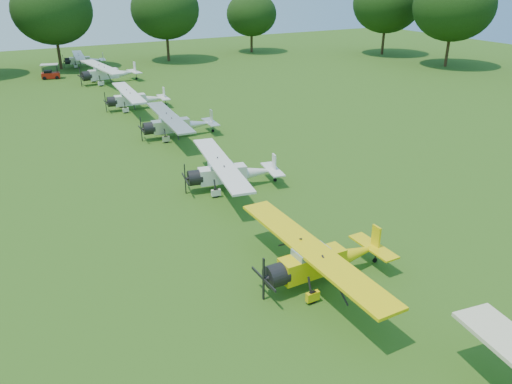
# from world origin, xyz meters

# --- Properties ---
(ground) EXTENTS (160.00, 160.00, 0.00)m
(ground) POSITION_xyz_m (0.00, 0.00, 0.00)
(ground) COLOR #254F13
(ground) RESTS_ON ground
(tree_belt) EXTENTS (137.36, 130.27, 14.52)m
(tree_belt) POSITION_xyz_m (3.57, 0.16, 8.03)
(tree_belt) COLOR black
(tree_belt) RESTS_ON ground
(aircraft_2) EXTENTS (6.73, 10.68, 2.11)m
(aircraft_2) POSITION_xyz_m (-0.15, -6.52, 1.24)
(aircraft_2) COLOR yellow
(aircraft_2) RESTS_ON ground
(aircraft_3) EXTENTS (6.63, 10.49, 2.06)m
(aircraft_3) POSITION_xyz_m (0.85, 5.39, 1.20)
(aircraft_3) COLOR white
(aircraft_3) RESTS_ON ground
(aircraft_4) EXTENTS (6.74, 10.75, 2.11)m
(aircraft_4) POSITION_xyz_m (1.60, 17.68, 1.23)
(aircraft_4) COLOR silver
(aircraft_4) RESTS_ON ground
(aircraft_5) EXTENTS (6.57, 10.46, 2.06)m
(aircraft_5) POSITION_xyz_m (1.06, 28.78, 1.20)
(aircraft_5) COLOR white
(aircraft_5) RESTS_ON ground
(aircraft_6) EXTENTS (7.71, 12.26, 2.41)m
(aircraft_6) POSITION_xyz_m (1.70, 43.37, 1.41)
(aircraft_6) COLOR white
(aircraft_6) RESTS_ON ground
(aircraft_7) EXTENTS (6.16, 9.79, 1.92)m
(aircraft_7) POSITION_xyz_m (1.20, 57.25, 1.12)
(aircraft_7) COLOR silver
(aircraft_7) RESTS_ON ground
(golf_cart) EXTENTS (2.50, 1.82, 1.93)m
(golf_cart) POSITION_xyz_m (-4.51, 49.80, 0.65)
(golf_cart) COLOR #9D170B
(golf_cart) RESTS_ON ground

